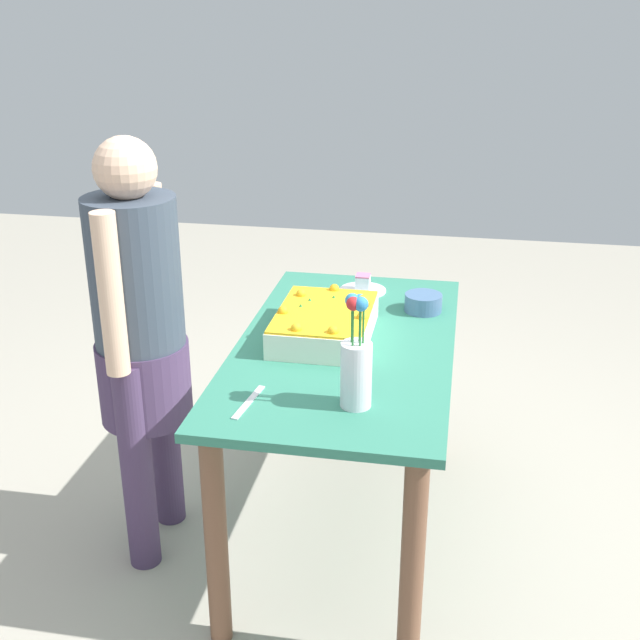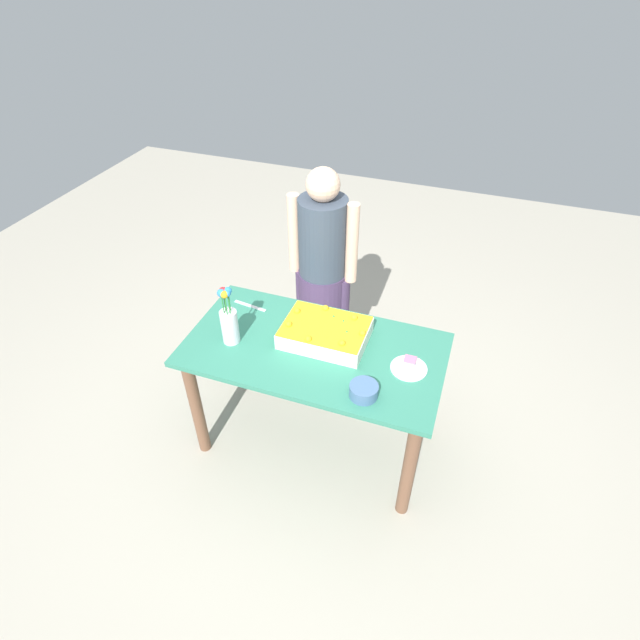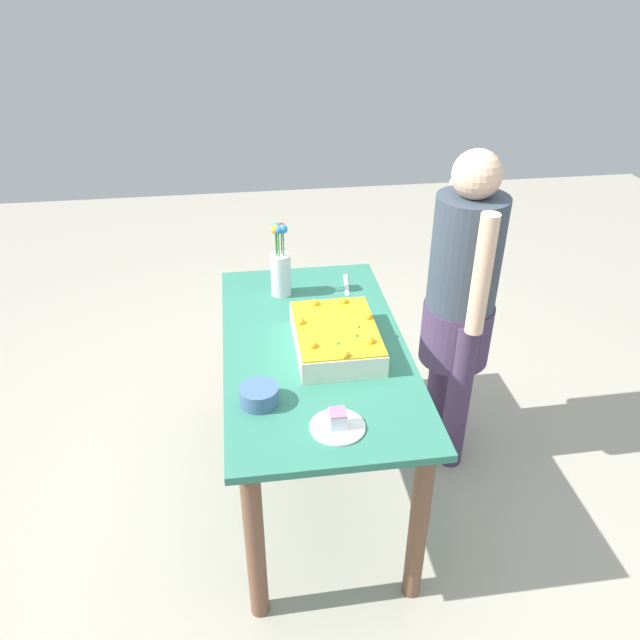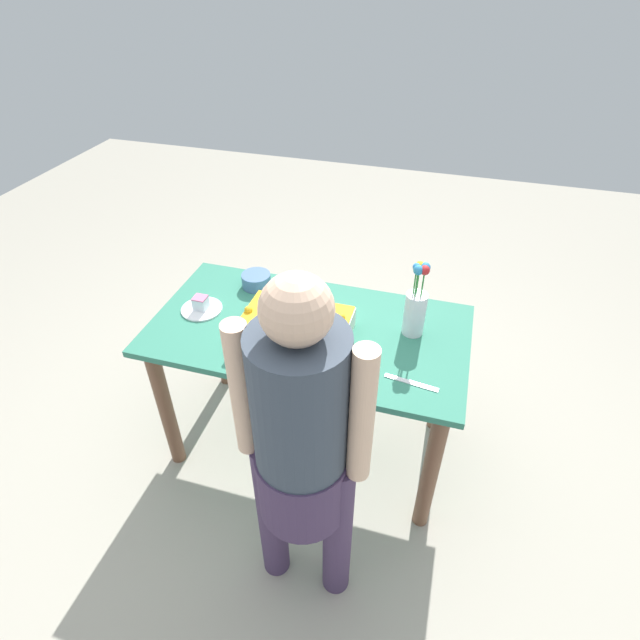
{
  "view_description": "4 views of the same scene",
  "coord_description": "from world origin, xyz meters",
  "px_view_note": "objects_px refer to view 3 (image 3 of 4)",
  "views": [
    {
      "loc": [
        -2.5,
        -0.37,
        1.9
      ],
      "look_at": [
        0.03,
        0.1,
        0.84
      ],
      "focal_mm": 45.0,
      "sensor_mm": 36.0,
      "label": 1
    },
    {
      "loc": [
        0.69,
        -1.85,
        2.58
      ],
      "look_at": [
        -0.0,
        0.1,
        0.89
      ],
      "focal_mm": 28.0,
      "sensor_mm": 36.0,
      "label": 2
    },
    {
      "loc": [
        2.08,
        -0.27,
        2.17
      ],
      "look_at": [
        -0.03,
        0.03,
        0.87
      ],
      "focal_mm": 35.0,
      "sensor_mm": 36.0,
      "label": 3
    },
    {
      "loc": [
        -0.53,
        1.63,
        2.15
      ],
      "look_at": [
        -0.05,
        -0.01,
        0.82
      ],
      "focal_mm": 28.0,
      "sensor_mm": 36.0,
      "label": 4
    }
  ],
  "objects_px": {
    "fruit_bowl": "(259,395)",
    "person_standing": "(461,294)",
    "flower_vase": "(281,267)",
    "sheet_cake": "(336,337)",
    "cake_knife": "(346,285)",
    "serving_plate_with_slice": "(338,423)"
  },
  "relations": [
    {
      "from": "fruit_bowl",
      "to": "person_standing",
      "type": "distance_m",
      "value": 1.05
    },
    {
      "from": "flower_vase",
      "to": "fruit_bowl",
      "type": "distance_m",
      "value": 0.8
    },
    {
      "from": "sheet_cake",
      "to": "fruit_bowl",
      "type": "bearing_deg",
      "value": -46.52
    },
    {
      "from": "cake_knife",
      "to": "fruit_bowl",
      "type": "height_order",
      "value": "fruit_bowl"
    },
    {
      "from": "serving_plate_with_slice",
      "to": "cake_knife",
      "type": "height_order",
      "value": "serving_plate_with_slice"
    },
    {
      "from": "serving_plate_with_slice",
      "to": "flower_vase",
      "type": "xyz_separation_m",
      "value": [
        -0.95,
        -0.11,
        0.12
      ]
    },
    {
      "from": "person_standing",
      "to": "cake_knife",
      "type": "bearing_deg",
      "value": -33.25
    },
    {
      "from": "cake_knife",
      "to": "flower_vase",
      "type": "bearing_deg",
      "value": -75.09
    },
    {
      "from": "sheet_cake",
      "to": "fruit_bowl",
      "type": "relative_size",
      "value": 3.23
    },
    {
      "from": "serving_plate_with_slice",
      "to": "flower_vase",
      "type": "relative_size",
      "value": 0.54
    },
    {
      "from": "sheet_cake",
      "to": "serving_plate_with_slice",
      "type": "relative_size",
      "value": 2.42
    },
    {
      "from": "cake_knife",
      "to": "fruit_bowl",
      "type": "bearing_deg",
      "value": -21.53
    },
    {
      "from": "person_standing",
      "to": "sheet_cake",
      "type": "bearing_deg",
      "value": 20.51
    },
    {
      "from": "fruit_bowl",
      "to": "sheet_cake",
      "type": "bearing_deg",
      "value": 133.48
    },
    {
      "from": "sheet_cake",
      "to": "flower_vase",
      "type": "xyz_separation_m",
      "value": [
        -0.48,
        -0.18,
        0.08
      ]
    },
    {
      "from": "cake_knife",
      "to": "person_standing",
      "type": "relative_size",
      "value": 0.14
    },
    {
      "from": "sheet_cake",
      "to": "cake_knife",
      "type": "relative_size",
      "value": 2.14
    },
    {
      "from": "person_standing",
      "to": "flower_vase",
      "type": "bearing_deg",
      "value": -18.54
    },
    {
      "from": "sheet_cake",
      "to": "person_standing",
      "type": "xyz_separation_m",
      "value": [
        -0.22,
        0.59,
        0.03
      ]
    },
    {
      "from": "serving_plate_with_slice",
      "to": "flower_vase",
      "type": "bearing_deg",
      "value": -173.6
    },
    {
      "from": "fruit_bowl",
      "to": "cake_knife",
      "type": "bearing_deg",
      "value": 150.94
    },
    {
      "from": "cake_knife",
      "to": "fruit_bowl",
      "type": "relative_size",
      "value": 1.51
    }
  ]
}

